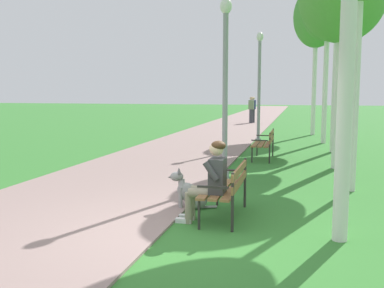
{
  "coord_description": "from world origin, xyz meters",
  "views": [
    {
      "loc": [
        1.63,
        -5.6,
        1.97
      ],
      "look_at": [
        -0.55,
        3.04,
        0.9
      ],
      "focal_mm": 41.08,
      "sensor_mm": 36.0,
      "label": 1
    }
  ],
  "objects_px": {
    "park_bench_mid": "(265,142)",
    "birch_tree_sixth": "(316,18)",
    "lamp_post_mid": "(259,88)",
    "birch_tree_fifth": "(328,15)",
    "lamp_post_near": "(225,90)",
    "pedestrian_further_distant": "(253,110)",
    "person_seated_on_near_bench": "(210,178)",
    "pedestrian_distant": "(251,110)",
    "dog_grey": "(191,194)",
    "park_bench_near": "(228,186)"
  },
  "relations": [
    {
      "from": "birch_tree_fifth",
      "to": "park_bench_near",
      "type": "bearing_deg",
      "value": -99.98
    },
    {
      "from": "pedestrian_distant",
      "to": "pedestrian_further_distant",
      "type": "height_order",
      "value": "same"
    },
    {
      "from": "pedestrian_distant",
      "to": "birch_tree_fifth",
      "type": "bearing_deg",
      "value": -67.92
    },
    {
      "from": "lamp_post_near",
      "to": "pedestrian_distant",
      "type": "xyz_separation_m",
      "value": [
        -1.49,
        17.94,
        -1.15
      ]
    },
    {
      "from": "person_seated_on_near_bench",
      "to": "lamp_post_mid",
      "type": "xyz_separation_m",
      "value": [
        -0.2,
        9.33,
        1.4
      ]
    },
    {
      "from": "person_seated_on_near_bench",
      "to": "pedestrian_distant",
      "type": "relative_size",
      "value": 0.76
    },
    {
      "from": "park_bench_mid",
      "to": "park_bench_near",
      "type": "bearing_deg",
      "value": -90.64
    },
    {
      "from": "lamp_post_near",
      "to": "pedestrian_further_distant",
      "type": "relative_size",
      "value": 2.33
    },
    {
      "from": "park_bench_near",
      "to": "pedestrian_further_distant",
      "type": "distance_m",
      "value": 20.82
    },
    {
      "from": "birch_tree_fifth",
      "to": "park_bench_mid",
      "type": "bearing_deg",
      "value": -111.44
    },
    {
      "from": "person_seated_on_near_bench",
      "to": "birch_tree_sixth",
      "type": "distance_m",
      "value": 15.19
    },
    {
      "from": "dog_grey",
      "to": "lamp_post_near",
      "type": "height_order",
      "value": "lamp_post_near"
    },
    {
      "from": "park_bench_mid",
      "to": "birch_tree_fifth",
      "type": "height_order",
      "value": "birch_tree_fifth"
    },
    {
      "from": "lamp_post_near",
      "to": "lamp_post_mid",
      "type": "height_order",
      "value": "lamp_post_mid"
    },
    {
      "from": "lamp_post_mid",
      "to": "birch_tree_sixth",
      "type": "bearing_deg",
      "value": 68.61
    },
    {
      "from": "park_bench_near",
      "to": "pedestrian_further_distant",
      "type": "relative_size",
      "value": 0.91
    },
    {
      "from": "lamp_post_near",
      "to": "pedestrian_distant",
      "type": "relative_size",
      "value": 2.33
    },
    {
      "from": "person_seated_on_near_bench",
      "to": "pedestrian_further_distant",
      "type": "bearing_deg",
      "value": 94.55
    },
    {
      "from": "lamp_post_near",
      "to": "lamp_post_mid",
      "type": "bearing_deg",
      "value": 89.51
    },
    {
      "from": "park_bench_near",
      "to": "lamp_post_near",
      "type": "xyz_separation_m",
      "value": [
        -0.47,
        2.37,
        1.48
      ]
    },
    {
      "from": "person_seated_on_near_bench",
      "to": "birch_tree_sixth",
      "type": "relative_size",
      "value": 0.19
    },
    {
      "from": "birch_tree_sixth",
      "to": "pedestrian_further_distant",
      "type": "distance_m",
      "value": 8.7
    },
    {
      "from": "birch_tree_sixth",
      "to": "park_bench_near",
      "type": "bearing_deg",
      "value": -96.38
    },
    {
      "from": "pedestrian_distant",
      "to": "dog_grey",
      "type": "bearing_deg",
      "value": -86.36
    },
    {
      "from": "person_seated_on_near_bench",
      "to": "pedestrian_distant",
      "type": "distance_m",
      "value": 20.73
    },
    {
      "from": "park_bench_near",
      "to": "birch_tree_sixth",
      "type": "distance_m",
      "value": 14.89
    },
    {
      "from": "dog_grey",
      "to": "birch_tree_fifth",
      "type": "height_order",
      "value": "birch_tree_fifth"
    },
    {
      "from": "park_bench_near",
      "to": "person_seated_on_near_bench",
      "type": "bearing_deg",
      "value": -121.17
    },
    {
      "from": "park_bench_near",
      "to": "pedestrian_distant",
      "type": "height_order",
      "value": "pedestrian_distant"
    },
    {
      "from": "person_seated_on_near_bench",
      "to": "pedestrian_distant",
      "type": "xyz_separation_m",
      "value": [
        -1.75,
        20.65,
        0.16
      ]
    },
    {
      "from": "park_bench_near",
      "to": "pedestrian_distant",
      "type": "bearing_deg",
      "value": 95.5
    },
    {
      "from": "lamp_post_mid",
      "to": "birch_tree_fifth",
      "type": "relative_size",
      "value": 0.68
    },
    {
      "from": "park_bench_near",
      "to": "pedestrian_further_distant",
      "type": "xyz_separation_m",
      "value": [
        -1.88,
        20.73,
        0.33
      ]
    },
    {
      "from": "park_bench_mid",
      "to": "birch_tree_fifth",
      "type": "relative_size",
      "value": 0.26
    },
    {
      "from": "birch_tree_sixth",
      "to": "pedestrian_further_distant",
      "type": "relative_size",
      "value": 4.01
    },
    {
      "from": "person_seated_on_near_bench",
      "to": "lamp_post_near",
      "type": "height_order",
      "value": "lamp_post_near"
    },
    {
      "from": "lamp_post_mid",
      "to": "birch_tree_fifth",
      "type": "xyz_separation_m",
      "value": [
        2.31,
        1.82,
        2.72
      ]
    },
    {
      "from": "dog_grey",
      "to": "birch_tree_sixth",
      "type": "relative_size",
      "value": 0.12
    },
    {
      "from": "birch_tree_fifth",
      "to": "birch_tree_sixth",
      "type": "bearing_deg",
      "value": 95.83
    },
    {
      "from": "park_bench_mid",
      "to": "pedestrian_further_distant",
      "type": "xyz_separation_m",
      "value": [
        -1.95,
        14.59,
        0.33
      ]
    },
    {
      "from": "park_bench_mid",
      "to": "birch_tree_sixth",
      "type": "xyz_separation_m",
      "value": [
        1.5,
        7.9,
        4.7
      ]
    },
    {
      "from": "park_bench_mid",
      "to": "dog_grey",
      "type": "height_order",
      "value": "park_bench_mid"
    },
    {
      "from": "pedestrian_further_distant",
      "to": "dog_grey",
      "type": "bearing_deg",
      "value": -86.64
    },
    {
      "from": "birch_tree_sixth",
      "to": "lamp_post_mid",
      "type": "bearing_deg",
      "value": -111.39
    },
    {
      "from": "dog_grey",
      "to": "lamp_post_mid",
      "type": "xyz_separation_m",
      "value": [
        0.28,
        8.63,
        1.82
      ]
    },
    {
      "from": "lamp_post_mid",
      "to": "person_seated_on_near_bench",
      "type": "bearing_deg",
      "value": -88.76
    },
    {
      "from": "person_seated_on_near_bench",
      "to": "lamp_post_near",
      "type": "bearing_deg",
      "value": 95.44
    },
    {
      "from": "person_seated_on_near_bench",
      "to": "birch_tree_fifth",
      "type": "relative_size",
      "value": 0.21
    },
    {
      "from": "birch_tree_fifth",
      "to": "pedestrian_further_distant",
      "type": "xyz_separation_m",
      "value": [
        -3.78,
        9.92,
        -3.95
      ]
    },
    {
      "from": "park_bench_near",
      "to": "pedestrian_distant",
      "type": "xyz_separation_m",
      "value": [
        -1.96,
        20.31,
        0.33
      ]
    }
  ]
}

